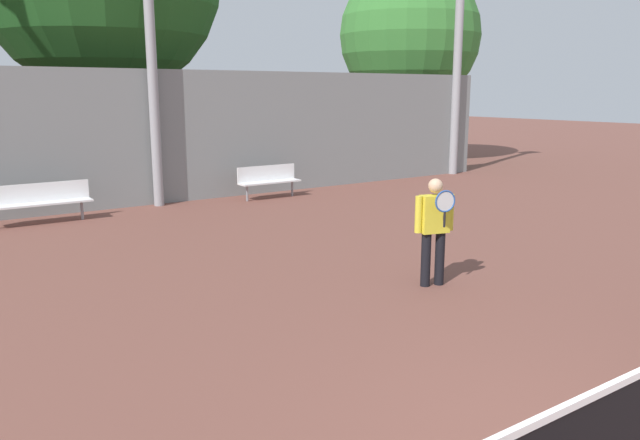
{
  "coord_description": "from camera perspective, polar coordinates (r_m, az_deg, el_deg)",
  "views": [
    {
      "loc": [
        -4.0,
        -1.89,
        2.78
      ],
      "look_at": [
        1.16,
        5.55,
        0.91
      ],
      "focal_mm": 35.0,
      "sensor_mm": 36.0,
      "label": 1
    }
  ],
  "objects": [
    {
      "name": "tennis_player",
      "position": [
        9.07,
        10.41,
        -0.48
      ],
      "size": [
        0.59,
        0.48,
        1.57
      ],
      "rotation": [
        0.0,
        0.0,
        -0.27
      ],
      "color": "black",
      "rests_on": "ground_plane"
    },
    {
      "name": "bench_courtside_near",
      "position": [
        14.53,
        -24.43,
        1.76
      ],
      "size": [
        2.18,
        0.4,
        0.86
      ],
      "color": "white",
      "rests_on": "ground_plane"
    },
    {
      "name": "bench_courtside_far",
      "position": [
        16.48,
        -4.75,
        3.82
      ],
      "size": [
        1.71,
        0.4,
        0.86
      ],
      "color": "white",
      "rests_on": "ground_plane"
    },
    {
      "name": "light_pole_near_left",
      "position": [
        21.84,
        12.61,
        17.31
      ],
      "size": [
        0.9,
        0.6,
        8.69
      ],
      "color": "#939399",
      "rests_on": "ground_plane"
    },
    {
      "name": "back_fence",
      "position": [
        15.55,
        -19.9,
        6.86
      ],
      "size": [
        25.3,
        0.06,
        3.31
      ],
      "color": "gray",
      "rests_on": "ground_plane"
    },
    {
      "name": "tree_green_tall",
      "position": [
        25.69,
        8.19,
        16.34
      ],
      "size": [
        5.5,
        5.5,
        7.66
      ],
      "color": "brown",
      "rests_on": "ground_plane"
    }
  ]
}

